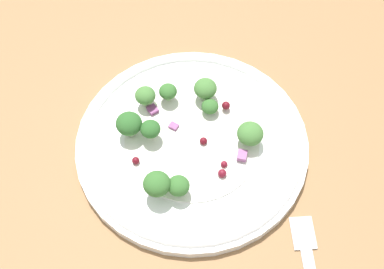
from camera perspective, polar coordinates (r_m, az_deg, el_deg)
name	(u,v)px	position (r cm, az deg, el deg)	size (l,w,h in cm)	color
ground_plane	(174,138)	(63.00, -1.92, -0.36)	(180.00, 180.00, 2.00)	olive
plate	(192,143)	(60.43, 0.00, -0.92)	(26.47, 26.47, 1.70)	white
dressing_pool	(192,141)	(60.05, 0.00, -0.70)	(15.35, 15.35, 0.20)	white
broccoli_floret_0	(129,122)	(59.35, -6.83, 1.33)	(2.95, 2.95, 2.99)	#9EC684
broccoli_floret_1	(250,134)	(58.82, 6.28, 0.05)	(2.94, 2.94, 2.98)	#9EC684
broccoli_floret_2	(150,129)	(58.75, -4.50, 0.56)	(2.26, 2.26, 2.29)	#ADD18E
broccoli_floret_3	(145,96)	(61.64, -5.05, 4.17)	(2.40, 2.40, 2.43)	#ADD18E
broccoli_floret_4	(171,91)	(61.85, -2.32, 4.66)	(2.10, 2.10, 2.13)	#8EB77A
broccoli_floret_5	(178,186)	(55.39, -1.47, -5.57)	(2.38, 2.38, 2.41)	#ADD18E
broccoli_floret_6	(210,107)	(61.31, 1.94, 3.01)	(1.98, 1.98, 2.00)	#8EB77A
broccoli_floret_7	(157,184)	(55.05, -3.80, -5.36)	(2.91, 2.91, 2.95)	#9EC684
broccoli_floret_8	(205,89)	(61.85, 1.45, 4.95)	(2.70, 2.70, 2.73)	#8EB77A
cranberry_0	(226,106)	(61.79, 3.67, 3.13)	(0.97, 0.97, 0.97)	maroon
cranberry_1	(203,141)	(59.56, 1.24, -0.71)	(0.87, 0.87, 0.87)	maroon
cranberry_2	(136,161)	(58.55, -6.08, -2.81)	(0.85, 0.85, 0.85)	maroon
cranberry_3	(171,94)	(62.68, -2.26, 4.43)	(0.97, 0.97, 0.97)	maroon
cranberry_4	(222,173)	(57.58, 3.27, -4.19)	(0.95, 0.95, 0.95)	maroon
cranberry_5	(224,164)	(58.30, 3.47, -3.22)	(0.76, 0.76, 0.76)	maroon
onion_bit_0	(153,109)	(62.06, -4.26, 2.71)	(1.17, 1.05, 0.46)	#843D75
onion_bit_1	(178,125)	(60.88, -1.57, 1.04)	(0.82, 0.99, 0.35)	#843D75
onion_bit_2	(242,155)	(58.70, 5.41, -2.25)	(1.25, 1.03, 0.56)	#934C84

